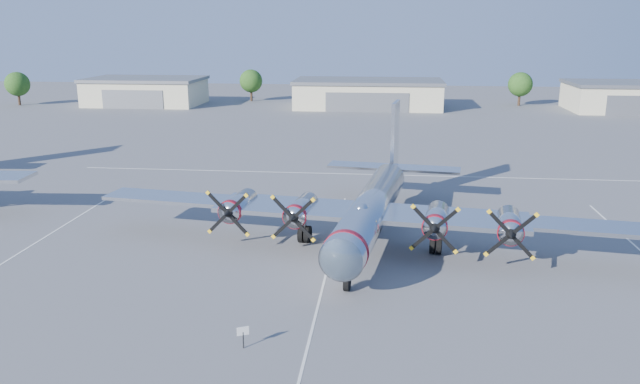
# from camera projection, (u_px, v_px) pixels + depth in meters

# --- Properties ---
(ground) EXTENTS (260.00, 260.00, 0.00)m
(ground) POSITION_uv_depth(u_px,v_px,m) (331.00, 256.00, 43.59)
(ground) COLOR #4F4F51
(ground) RESTS_ON ground
(parking_lines) EXTENTS (60.00, 50.08, 0.01)m
(parking_lines) POSITION_uv_depth(u_px,v_px,m) (328.00, 265.00, 41.91)
(parking_lines) COLOR silver
(parking_lines) RESTS_ON ground
(hangar_west) EXTENTS (22.60, 14.60, 5.40)m
(hangar_west) POSITION_uv_depth(u_px,v_px,m) (146.00, 91.00, 126.22)
(hangar_west) COLOR beige
(hangar_west) RESTS_ON ground
(hangar_center) EXTENTS (28.60, 14.60, 5.40)m
(hangar_center) POSITION_uv_depth(u_px,v_px,m) (368.00, 94.00, 121.61)
(hangar_center) COLOR beige
(hangar_center) RESTS_ON ground
(hangar_east) EXTENTS (20.60, 14.60, 5.40)m
(hangar_east) POSITION_uv_depth(u_px,v_px,m) (625.00, 96.00, 116.69)
(hangar_east) COLOR beige
(hangar_east) RESTS_ON ground
(tree_far_west) EXTENTS (4.80, 4.80, 6.64)m
(tree_far_west) POSITION_uv_depth(u_px,v_px,m) (17.00, 84.00, 124.58)
(tree_far_west) COLOR #382619
(tree_far_west) RESTS_ON ground
(tree_west) EXTENTS (4.80, 4.80, 6.64)m
(tree_west) POSITION_uv_depth(u_px,v_px,m) (251.00, 81.00, 131.50)
(tree_west) COLOR #382619
(tree_west) RESTS_ON ground
(tree_east) EXTENTS (4.80, 4.80, 6.64)m
(tree_east) POSITION_uv_depth(u_px,v_px,m) (520.00, 84.00, 123.94)
(tree_east) COLOR #382619
(tree_east) RESTS_ON ground
(main_bomber_b29) EXTENTS (44.16, 33.16, 9.01)m
(main_bomber_b29) POSITION_uv_depth(u_px,v_px,m) (372.00, 240.00, 46.85)
(main_bomber_b29) COLOR silver
(main_bomber_b29) RESTS_ON ground
(info_placard) EXTENTS (0.57, 0.29, 1.16)m
(info_placard) POSITION_uv_depth(u_px,v_px,m) (243.00, 333.00, 30.94)
(info_placard) COLOR black
(info_placard) RESTS_ON ground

